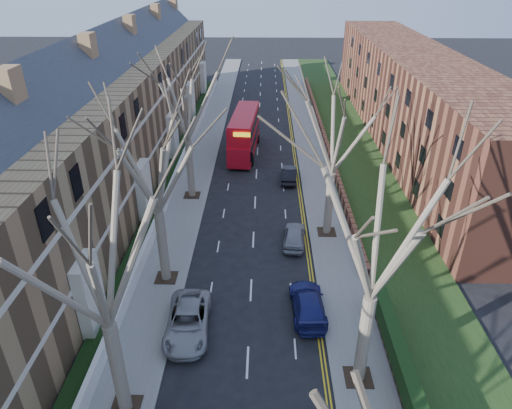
{
  "coord_description": "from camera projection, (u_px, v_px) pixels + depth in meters",
  "views": [
    {
      "loc": [
        0.81,
        -8.32,
        19.06
      ],
      "look_at": [
        0.2,
        21.37,
        2.86
      ],
      "focal_mm": 32.0,
      "sensor_mm": 36.0,
      "label": 1
    }
  ],
  "objects": [
    {
      "name": "car_left_far",
      "position": [
        188.0,
        321.0,
        26.03
      ],
      "size": [
        2.64,
        5.36,
        1.46
      ],
      "primitive_type": "imported",
      "rotation": [
        0.0,
        0.0,
        0.04
      ],
      "color": "gray",
      "rests_on": "ground"
    },
    {
      "name": "tree_left_mid",
      "position": [
        92.0,
        242.0,
        17.23
      ],
      "size": [
        10.5,
        10.5,
        14.71
      ],
      "color": "#6D5F4E",
      "rests_on": "ground"
    },
    {
      "name": "tree_right_far",
      "position": [
        336.0,
        119.0,
        31.22
      ],
      "size": [
        10.15,
        10.15,
        14.22
      ],
      "color": "#6D5F4E",
      "rests_on": "ground"
    },
    {
      "name": "car_right_mid",
      "position": [
        294.0,
        236.0,
        34.1
      ],
      "size": [
        1.95,
        4.11,
        1.36
      ],
      "primitive_type": "imported",
      "rotation": [
        0.0,
        0.0,
        3.05
      ],
      "color": "gray",
      "rests_on": "ground"
    },
    {
      "name": "car_right_near",
      "position": [
        308.0,
        304.0,
        27.4
      ],
      "size": [
        2.16,
        4.88,
        1.39
      ],
      "primitive_type": "imported",
      "rotation": [
        0.0,
        0.0,
        3.19
      ],
      "color": "navy",
      "rests_on": "ground"
    },
    {
      "name": "tree_right_mid",
      "position": [
        383.0,
        218.0,
        18.78
      ],
      "size": [
        10.5,
        10.5,
        14.71
      ],
      "color": "#6D5F4E",
      "rests_on": "ground"
    },
    {
      "name": "tree_left_far",
      "position": [
        152.0,
        151.0,
        26.16
      ],
      "size": [
        10.15,
        10.15,
        14.22
      ],
      "color": "#6D5F4E",
      "rests_on": "ground"
    },
    {
      "name": "tree_left_dist",
      "position": [
        184.0,
        91.0,
        36.54
      ],
      "size": [
        10.5,
        10.5,
        14.71
      ],
      "color": "#6D5F4E",
      "rests_on": "ground"
    },
    {
      "name": "pavement_left",
      "position": [
        204.0,
        150.0,
        50.75
      ],
      "size": [
        3.0,
        102.0,
        0.12
      ],
      "primitive_type": "cube",
      "color": "slate",
      "rests_on": "ground"
    },
    {
      "name": "terrace_left",
      "position": [
        106.0,
        126.0,
        41.25
      ],
      "size": [
        9.7,
        78.0,
        13.6
      ],
      "color": "#916E49",
      "rests_on": "ground"
    },
    {
      "name": "car_right_far",
      "position": [
        289.0,
        174.0,
        43.76
      ],
      "size": [
        1.64,
        4.09,
        1.32
      ],
      "primitive_type": "imported",
      "rotation": [
        0.0,
        0.0,
        3.08
      ],
      "color": "black",
      "rests_on": "ground"
    },
    {
      "name": "front_wall_left",
      "position": [
        176.0,
        176.0,
        43.49
      ],
      "size": [
        0.3,
        78.0,
        1.0
      ],
      "color": "white",
      "rests_on": "ground"
    },
    {
      "name": "double_decker_bus",
      "position": [
        244.0,
        134.0,
        49.21
      ],
      "size": [
        3.22,
        10.53,
        4.36
      ],
      "rotation": [
        0.0,
        0.0,
        3.07
      ],
      "color": "red",
      "rests_on": "ground"
    },
    {
      "name": "pavement_right",
      "position": [
        312.0,
        151.0,
        50.53
      ],
      "size": [
        3.0,
        102.0,
        0.12
      ],
      "primitive_type": "cube",
      "color": "slate",
      "rests_on": "ground"
    },
    {
      "name": "flats_right",
      "position": [
        413.0,
        98.0,
        51.48
      ],
      "size": [
        13.97,
        54.0,
        10.0
      ],
      "color": "brown",
      "rests_on": "ground"
    },
    {
      "name": "grass_verge_right",
      "position": [
        352.0,
        151.0,
        50.41
      ],
      "size": [
        6.0,
        102.0,
        0.06
      ],
      "color": "#183212",
      "rests_on": "ground"
    }
  ]
}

